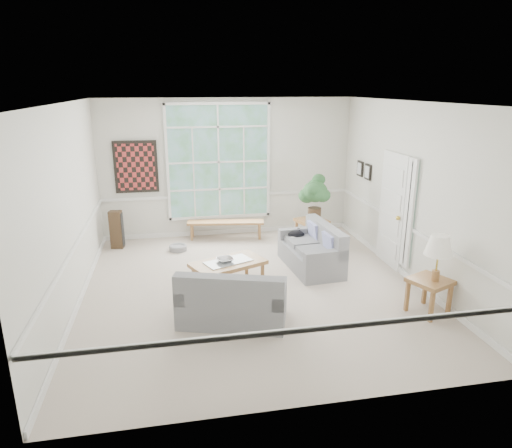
{
  "coord_description": "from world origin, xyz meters",
  "views": [
    {
      "loc": [
        -1.24,
        -6.87,
        3.24
      ],
      "look_at": [
        0.1,
        0.2,
        1.05
      ],
      "focal_mm": 32.0,
      "sensor_mm": 36.0,
      "label": 1
    }
  ],
  "objects_px": {
    "loveseat_right": "(311,247)",
    "coffee_table": "(228,274)",
    "loveseat_front": "(233,295)",
    "side_table": "(428,296)",
    "end_table": "(311,232)"
  },
  "relations": [
    {
      "from": "side_table",
      "to": "coffee_table",
      "type": "bearing_deg",
      "value": 152.39
    },
    {
      "from": "coffee_table",
      "to": "end_table",
      "type": "distance_m",
      "value": 2.64
    },
    {
      "from": "loveseat_front",
      "to": "end_table",
      "type": "xyz_separation_m",
      "value": [
        2.07,
        2.91,
        -0.12
      ]
    },
    {
      "from": "loveseat_right",
      "to": "coffee_table",
      "type": "relative_size",
      "value": 1.26
    },
    {
      "from": "loveseat_front",
      "to": "end_table",
      "type": "bearing_deg",
      "value": 71.87
    },
    {
      "from": "coffee_table",
      "to": "end_table",
      "type": "xyz_separation_m",
      "value": [
        1.98,
        1.74,
        0.06
      ]
    },
    {
      "from": "loveseat_front",
      "to": "side_table",
      "type": "height_order",
      "value": "loveseat_front"
    },
    {
      "from": "loveseat_front",
      "to": "side_table",
      "type": "bearing_deg",
      "value": 11.67
    },
    {
      "from": "end_table",
      "to": "side_table",
      "type": "xyz_separation_m",
      "value": [
        0.8,
        -3.2,
        -0.01
      ]
    },
    {
      "from": "end_table",
      "to": "loveseat_front",
      "type": "bearing_deg",
      "value": -125.44
    },
    {
      "from": "end_table",
      "to": "coffee_table",
      "type": "bearing_deg",
      "value": -138.74
    },
    {
      "from": "coffee_table",
      "to": "side_table",
      "type": "relative_size",
      "value": 2.23
    },
    {
      "from": "coffee_table",
      "to": "end_table",
      "type": "relative_size",
      "value": 2.12
    },
    {
      "from": "coffee_table",
      "to": "end_table",
      "type": "height_order",
      "value": "end_table"
    },
    {
      "from": "loveseat_right",
      "to": "coffee_table",
      "type": "distance_m",
      "value": 1.7
    }
  ]
}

